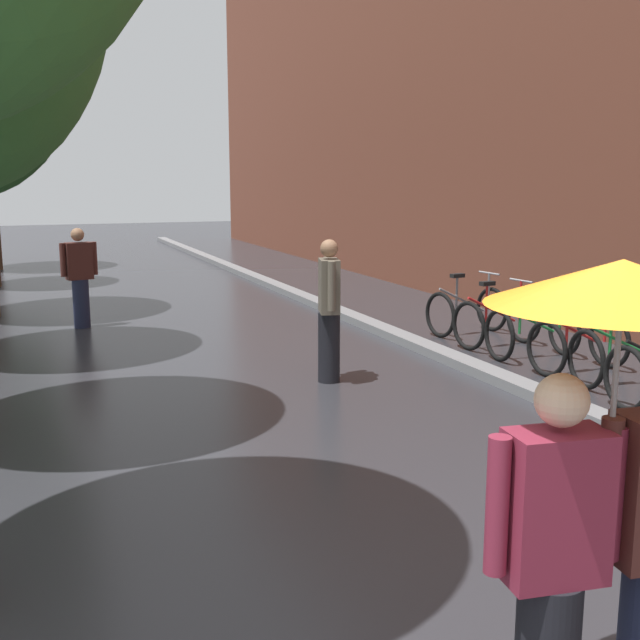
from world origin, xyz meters
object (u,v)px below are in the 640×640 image
parked_bicycle_4 (579,343)px  parked_bicycle_5 (532,331)px  parked_bicycle_3 (624,354)px  pedestrian_walking_far (329,310)px  parked_bicycle_7 (467,310)px  parked_bicycle_6 (497,321)px  pedestrian_walking_midground (80,277)px  couple_under_umbrella (613,447)px

parked_bicycle_4 → parked_bicycle_5: (-0.06, 0.85, 0.00)m
parked_bicycle_3 → pedestrian_walking_far: bearing=155.3°
parked_bicycle_7 → pedestrian_walking_far: bearing=-149.0°
parked_bicycle_4 → parked_bicycle_6: same height
parked_bicycle_7 → parked_bicycle_5: bearing=-91.8°
pedestrian_walking_far → parked_bicycle_6: bearing=17.0°
parked_bicycle_7 → pedestrian_walking_far: 3.58m
parked_bicycle_4 → pedestrian_walking_midground: bearing=136.0°
parked_bicycle_3 → pedestrian_walking_far: pedestrian_walking_far is taller
pedestrian_walking_far → parked_bicycle_4: bearing=-13.5°
parked_bicycle_6 → parked_bicycle_7: 0.92m
couple_under_umbrella → parked_bicycle_3: bearing=46.2°
parked_bicycle_6 → parked_bicycle_4: bearing=-87.1°
couple_under_umbrella → pedestrian_walking_far: size_ratio=1.24×
couple_under_umbrella → pedestrian_walking_midground: couple_under_umbrella is taller
parked_bicycle_3 → parked_bicycle_6: (-0.15, 2.34, 0.00)m
parked_bicycle_5 → couple_under_umbrella: (-4.22, -6.09, 0.98)m
parked_bicycle_5 → parked_bicycle_7: bearing=88.2°
parked_bicycle_6 → parked_bicycle_7: (0.08, 0.92, 0.00)m
parked_bicycle_5 → parked_bicycle_3: bearing=-85.2°
parked_bicycle_4 → pedestrian_walking_far: size_ratio=0.66×
parked_bicycle_6 → couple_under_umbrella: size_ratio=0.55×
parked_bicycle_5 → couple_under_umbrella: 7.47m
parked_bicycle_7 → pedestrian_walking_midground: 6.17m
parked_bicycle_4 → pedestrian_walking_far: pedestrian_walking_far is taller
parked_bicycle_4 → parked_bicycle_7: bearing=90.2°
couple_under_umbrella → parked_bicycle_7: bearing=61.3°
parked_bicycle_3 → parked_bicycle_6: same height
parked_bicycle_4 → pedestrian_walking_midground: pedestrian_walking_midground is taller
couple_under_umbrella → pedestrian_walking_far: couple_under_umbrella is taller
parked_bicycle_6 → pedestrian_walking_midground: (-5.42, 3.68, 0.44)m
parked_bicycle_7 → parked_bicycle_6: bearing=-94.7°
parked_bicycle_3 → pedestrian_walking_far: size_ratio=0.68×
parked_bicycle_4 → parked_bicycle_5: same height
parked_bicycle_5 → pedestrian_walking_midground: bearing=140.6°
parked_bicycle_5 → couple_under_umbrella: couple_under_umbrella is taller
parked_bicycle_7 → parked_bicycle_4: bearing=-89.8°
parked_bicycle_6 → pedestrian_walking_far: pedestrian_walking_far is taller
parked_bicycle_5 → parked_bicycle_6: (-0.02, 0.80, 0.00)m
parked_bicycle_7 → pedestrian_walking_midground: (-5.50, 2.76, 0.44)m
parked_bicycle_3 → couple_under_umbrella: (-4.35, -4.54, 0.98)m
parked_bicycle_5 → pedestrian_walking_far: bearing=-177.9°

